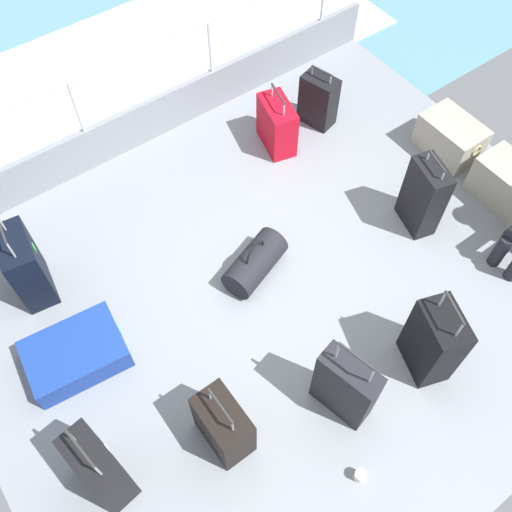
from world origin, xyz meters
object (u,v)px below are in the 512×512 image
object	(u,v)px
suitcase_2	(423,197)
suitcase_8	(76,354)
suitcase_7	(99,468)
paper_cup	(360,476)
duffel_bag	(255,263)
suitcase_0	(345,387)
cargo_crate_1	(509,185)
suitcase_3	(277,125)
cargo_crate_0	(450,138)
suitcase_4	(433,342)
suitcase_5	(224,425)
suitcase_1	(26,266)
suitcase_6	(318,100)

from	to	relation	value
suitcase_2	suitcase_8	world-z (taller)	suitcase_2
suitcase_7	paper_cup	distance (m)	1.75
duffel_bag	suitcase_7	bearing A→B (deg)	-67.24
suitcase_2	paper_cup	size ratio (longest dim) A/B	8.07
suitcase_0	suitcase_8	distance (m)	2.03
cargo_crate_1	paper_cup	distance (m)	2.92
cargo_crate_1	suitcase_3	bearing A→B (deg)	-144.63
cargo_crate_0	suitcase_4	distance (m)	2.29
suitcase_8	duffel_bag	bearing A→B (deg)	84.39
suitcase_8	duffel_bag	world-z (taller)	duffel_bag
suitcase_4	duffel_bag	world-z (taller)	suitcase_4
suitcase_5	paper_cup	xyz separation A→B (m)	(0.78, 0.59, -0.21)
suitcase_2	suitcase_4	distance (m)	1.35
suitcase_5	duffel_bag	bearing A→B (deg)	135.14
suitcase_3	suitcase_8	xyz separation A→B (m)	(0.93, -2.62, -0.14)
suitcase_0	suitcase_5	distance (m)	0.88
suitcase_2	paper_cup	bearing A→B (deg)	-54.01
suitcase_5	suitcase_1	bearing A→B (deg)	-163.66
suitcase_5	duffel_bag	world-z (taller)	suitcase_5
suitcase_5	suitcase_3	bearing A→B (deg)	135.58
cargo_crate_0	suitcase_1	world-z (taller)	suitcase_1
suitcase_0	suitcase_5	xyz separation A→B (m)	(-0.30, -0.83, -0.08)
suitcase_1	suitcase_3	distance (m)	2.61
suitcase_2	duffel_bag	bearing A→B (deg)	-105.63
suitcase_1	suitcase_6	world-z (taller)	suitcase_1
suitcase_4	suitcase_5	xyz separation A→B (m)	(-0.42, -1.56, -0.09)
suitcase_5	suitcase_8	distance (m)	1.30
cargo_crate_1	suitcase_4	distance (m)	1.89
suitcase_0	suitcase_3	distance (m)	2.67
suitcase_4	suitcase_8	distance (m)	2.67
cargo_crate_0	suitcase_7	distance (m)	4.22
paper_cup	suitcase_2	bearing A→B (deg)	125.99
suitcase_3	suitcase_2	bearing A→B (deg)	15.97
cargo_crate_1	suitcase_2	world-z (taller)	suitcase_2
duffel_bag	suitcase_5	bearing A→B (deg)	-44.86
suitcase_3	suitcase_0	bearing A→B (deg)	-26.99
suitcase_8	suitcase_5	bearing A→B (deg)	26.99
suitcase_1	suitcase_5	xyz separation A→B (m)	(1.94, 0.57, -0.07)
paper_cup	suitcase_3	bearing A→B (deg)	153.16
suitcase_3	suitcase_5	distance (m)	2.91
cargo_crate_1	suitcase_0	bearing A→B (deg)	-76.59
cargo_crate_0	suitcase_7	world-z (taller)	suitcase_7
suitcase_0	duffel_bag	xyz separation A→B (m)	(-1.29, 0.16, -0.19)
suitcase_7	suitcase_2	bearing A→B (deg)	95.98
suitcase_4	suitcase_8	bearing A→B (deg)	-126.21
paper_cup	suitcase_1	bearing A→B (deg)	-156.94
suitcase_0	suitcase_2	bearing A→B (deg)	118.21
suitcase_1	suitcase_5	size ratio (longest dim) A/B	1.27
suitcase_2	suitcase_6	world-z (taller)	suitcase_2
cargo_crate_0	suitcase_8	size ratio (longest dim) A/B	0.81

